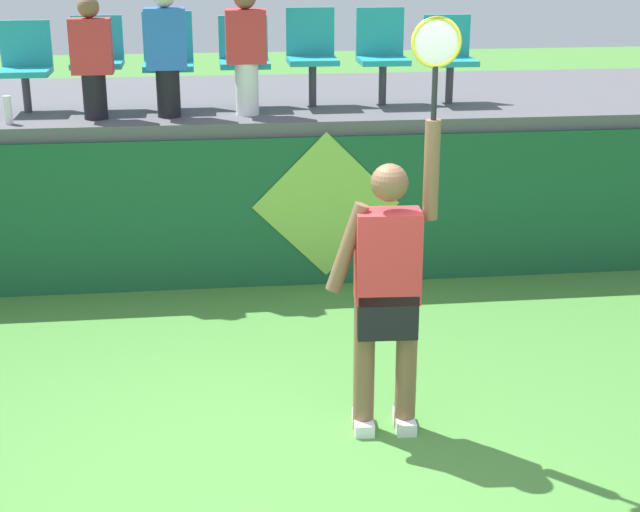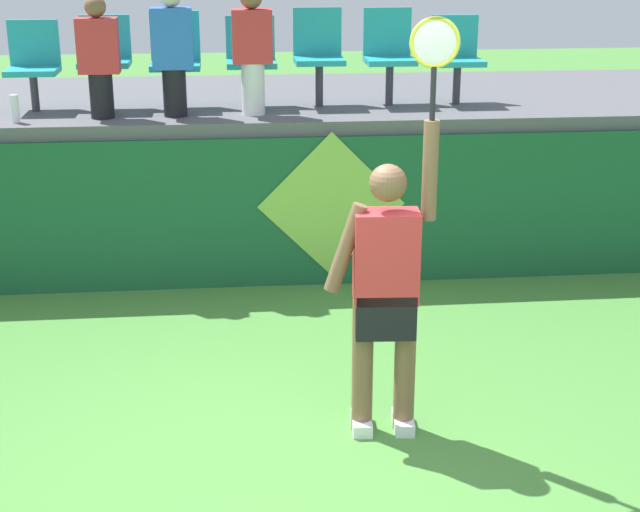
{
  "view_description": "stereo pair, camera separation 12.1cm",
  "coord_description": "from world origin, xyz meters",
  "px_view_note": "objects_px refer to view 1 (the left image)",
  "views": [
    {
      "loc": [
        -0.36,
        -4.6,
        2.97
      ],
      "look_at": [
        0.34,
        1.18,
        0.98
      ],
      "focal_mm": 54.14,
      "sensor_mm": 36.0,
      "label": 1
    },
    {
      "loc": [
        -0.24,
        -4.61,
        2.97
      ],
      "look_at": [
        0.34,
        1.18,
        0.98
      ],
      "focal_mm": 54.14,
      "sensor_mm": 36.0,
      "label": 2
    }
  ],
  "objects_px": {
    "stadium_chair_0": "(25,63)",
    "stadium_chair_2": "(168,56)",
    "spectator_0": "(92,57)",
    "stadium_chair_3": "(244,56)",
    "stadium_chair_6": "(449,54)",
    "spectator_2": "(166,50)",
    "tennis_player": "(388,285)",
    "stadium_chair_4": "(312,51)",
    "water_bottle": "(8,110)",
    "spectator_1": "(246,49)",
    "stadium_chair_1": "(98,56)",
    "stadium_chair_5": "(382,51)"
  },
  "relations": [
    {
      "from": "stadium_chair_4",
      "to": "stadium_chair_5",
      "type": "bearing_deg",
      "value": 0.05
    },
    {
      "from": "spectator_2",
      "to": "tennis_player",
      "type": "bearing_deg",
      "value": -66.26
    },
    {
      "from": "tennis_player",
      "to": "stadium_chair_1",
      "type": "bearing_deg",
      "value": 119.33
    },
    {
      "from": "stadium_chair_0",
      "to": "spectator_1",
      "type": "bearing_deg",
      "value": -12.29
    },
    {
      "from": "stadium_chair_1",
      "to": "spectator_2",
      "type": "height_order",
      "value": "spectator_2"
    },
    {
      "from": "tennis_player",
      "to": "stadium_chair_4",
      "type": "relative_size",
      "value": 2.92
    },
    {
      "from": "spectator_0",
      "to": "stadium_chair_4",
      "type": "bearing_deg",
      "value": 13.63
    },
    {
      "from": "water_bottle",
      "to": "stadium_chair_3",
      "type": "distance_m",
      "value": 2.1
    },
    {
      "from": "tennis_player",
      "to": "spectator_0",
      "type": "bearing_deg",
      "value": 122.86
    },
    {
      "from": "tennis_player",
      "to": "stadium_chair_0",
      "type": "height_order",
      "value": "tennis_player"
    },
    {
      "from": "spectator_2",
      "to": "stadium_chair_0",
      "type": "bearing_deg",
      "value": 160.67
    },
    {
      "from": "stadium_chair_3",
      "to": "tennis_player",
      "type": "bearing_deg",
      "value": -79.11
    },
    {
      "from": "stadium_chair_4",
      "to": "spectator_2",
      "type": "relative_size",
      "value": 0.79
    },
    {
      "from": "stadium_chair_5",
      "to": "stadium_chair_1",
      "type": "bearing_deg",
      "value": -179.85
    },
    {
      "from": "water_bottle",
      "to": "stadium_chair_4",
      "type": "relative_size",
      "value": 0.27
    },
    {
      "from": "stadium_chair_2",
      "to": "stadium_chair_6",
      "type": "xyz_separation_m",
      "value": [
        2.55,
        -0.01,
        -0.02
      ]
    },
    {
      "from": "tennis_player",
      "to": "stadium_chair_4",
      "type": "distance_m",
      "value": 3.62
    },
    {
      "from": "stadium_chair_6",
      "to": "spectator_2",
      "type": "distance_m",
      "value": 2.59
    },
    {
      "from": "tennis_player",
      "to": "spectator_1",
      "type": "xyz_separation_m",
      "value": [
        -0.67,
        3.07,
        1.04
      ]
    },
    {
      "from": "stadium_chair_2",
      "to": "spectator_0",
      "type": "xyz_separation_m",
      "value": [
        -0.61,
        -0.46,
        0.06
      ]
    },
    {
      "from": "water_bottle",
      "to": "stadium_chair_2",
      "type": "distance_m",
      "value": 1.49
    },
    {
      "from": "tennis_player",
      "to": "stadium_chair_4",
      "type": "bearing_deg",
      "value": 91.01
    },
    {
      "from": "stadium_chair_3",
      "to": "spectator_0",
      "type": "xyz_separation_m",
      "value": [
        -1.29,
        -0.45,
        0.07
      ]
    },
    {
      "from": "stadium_chair_0",
      "to": "spectator_1",
      "type": "distance_m",
      "value": 1.96
    },
    {
      "from": "stadium_chair_1",
      "to": "stadium_chair_2",
      "type": "height_order",
      "value": "stadium_chair_2"
    },
    {
      "from": "stadium_chair_2",
      "to": "spectator_2",
      "type": "distance_m",
      "value": 0.45
    },
    {
      "from": "tennis_player",
      "to": "stadium_chair_5",
      "type": "height_order",
      "value": "tennis_player"
    },
    {
      "from": "stadium_chair_0",
      "to": "spectator_0",
      "type": "bearing_deg",
      "value": -36.17
    },
    {
      "from": "stadium_chair_3",
      "to": "spectator_0",
      "type": "bearing_deg",
      "value": -160.53
    },
    {
      "from": "spectator_1",
      "to": "stadium_chair_2",
      "type": "bearing_deg",
      "value": 147.97
    },
    {
      "from": "water_bottle",
      "to": "stadium_chair_5",
      "type": "xyz_separation_m",
      "value": [
        3.24,
        0.6,
        0.36
      ]
    },
    {
      "from": "stadium_chair_0",
      "to": "stadium_chair_6",
      "type": "bearing_deg",
      "value": -0.05
    },
    {
      "from": "spectator_1",
      "to": "spectator_0",
      "type": "bearing_deg",
      "value": -178.17
    },
    {
      "from": "stadium_chair_2",
      "to": "stadium_chair_4",
      "type": "bearing_deg",
      "value": -0.07
    },
    {
      "from": "stadium_chair_3",
      "to": "stadium_chair_6",
      "type": "height_order",
      "value": "stadium_chair_3"
    },
    {
      "from": "water_bottle",
      "to": "spectator_1",
      "type": "relative_size",
      "value": 0.22
    },
    {
      "from": "stadium_chair_3",
      "to": "spectator_1",
      "type": "distance_m",
      "value": 0.43
    },
    {
      "from": "stadium_chair_0",
      "to": "stadium_chair_3",
      "type": "height_order",
      "value": "stadium_chair_3"
    },
    {
      "from": "spectator_1",
      "to": "spectator_2",
      "type": "height_order",
      "value": "spectator_2"
    },
    {
      "from": "stadium_chair_3",
      "to": "spectator_1",
      "type": "xyz_separation_m",
      "value": [
        0.0,
        -0.41,
        0.11
      ]
    },
    {
      "from": "stadium_chair_1",
      "to": "stadium_chair_4",
      "type": "height_order",
      "value": "stadium_chair_4"
    },
    {
      "from": "stadium_chair_4",
      "to": "stadium_chair_6",
      "type": "bearing_deg",
      "value": -0.23
    },
    {
      "from": "stadium_chair_0",
      "to": "stadium_chair_2",
      "type": "bearing_deg",
      "value": 0.16
    },
    {
      "from": "stadium_chair_0",
      "to": "spectator_0",
      "type": "height_order",
      "value": "spectator_0"
    },
    {
      "from": "stadium_chair_2",
      "to": "stadium_chair_6",
      "type": "distance_m",
      "value": 2.55
    },
    {
      "from": "tennis_player",
      "to": "stadium_chair_6",
      "type": "xyz_separation_m",
      "value": [
        1.21,
        3.48,
        0.92
      ]
    },
    {
      "from": "stadium_chair_3",
      "to": "stadium_chair_4",
      "type": "xyz_separation_m",
      "value": [
        0.61,
        0.0,
        0.03
      ]
    },
    {
      "from": "water_bottle",
      "to": "stadium_chair_5",
      "type": "distance_m",
      "value": 3.31
    },
    {
      "from": "water_bottle",
      "to": "stadium_chair_0",
      "type": "xyz_separation_m",
      "value": [
        0.07,
        0.6,
        0.31
      ]
    },
    {
      "from": "spectator_1",
      "to": "stadium_chair_1",
      "type": "bearing_deg",
      "value": 162.22
    }
  ]
}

